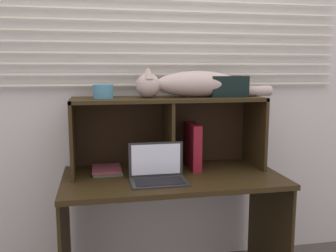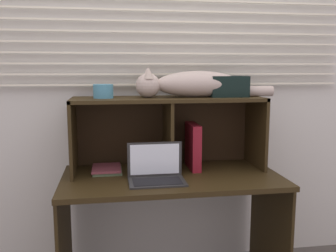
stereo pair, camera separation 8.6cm
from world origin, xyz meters
name	(u,v)px [view 1 (the left image)]	position (x,y,z in m)	size (l,w,h in m)	color
back_panel_with_blinds	(161,87)	(0.00, 0.55, 1.26)	(4.40, 0.08, 2.50)	silver
desk	(172,199)	(0.00, 0.17, 0.59)	(1.32, 0.67, 0.74)	black
hutch_shelf_unit	(167,119)	(0.00, 0.35, 1.06)	(1.20, 0.37, 0.47)	black
cat	(192,84)	(0.16, 0.32, 1.28)	(0.89, 0.19, 0.19)	#B4A297
laptop	(158,173)	(-0.11, 0.07, 0.78)	(0.32, 0.21, 0.22)	#282828
binder_upright	(193,146)	(0.16, 0.32, 0.88)	(0.06, 0.25, 0.29)	maroon
book_stack	(107,170)	(-0.39, 0.32, 0.75)	(0.18, 0.23, 0.03)	#506645
small_basket	(103,91)	(-0.40, 0.32, 1.25)	(0.12, 0.12, 0.08)	teal
storage_box	(227,86)	(0.39, 0.32, 1.27)	(0.24, 0.17, 0.13)	black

